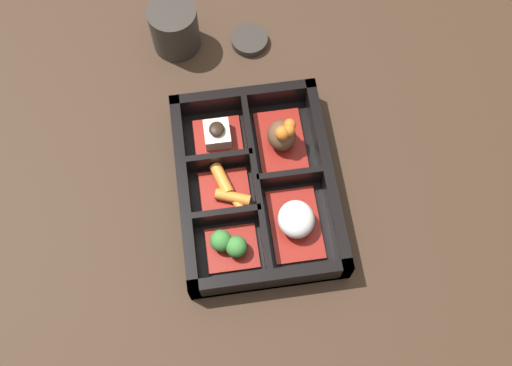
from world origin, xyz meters
The scene contains 10 objects.
ground_plane centered at (0.00, 0.00, 0.00)m, with size 3.00×3.00×0.00m, color #382619.
bento_base centered at (0.00, 0.00, 0.01)m, with size 0.27×0.20×0.01m.
bento_rim centered at (0.00, 0.00, 0.02)m, with size 0.27×0.20×0.05m.
bowl_stew centered at (-0.06, 0.04, 0.03)m, with size 0.10×0.06×0.06m.
bowl_rice centered at (0.06, 0.04, 0.03)m, with size 0.10×0.06×0.04m.
bowl_tofu centered at (-0.08, -0.04, 0.02)m, with size 0.06×0.07×0.03m.
bowl_carrots centered at (0.00, -0.04, 0.02)m, with size 0.07×0.07×0.02m.
bowl_greens centered at (0.08, -0.05, 0.02)m, with size 0.06×0.07×0.03m.
tea_cup centered at (-0.25, -0.08, 0.04)m, with size 0.07×0.07×0.07m.
sauce_dish centered at (-0.24, 0.02, 0.01)m, with size 0.05×0.05×0.01m.
Camera 1 is at (0.30, -0.04, 0.74)m, focal length 42.00 mm.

